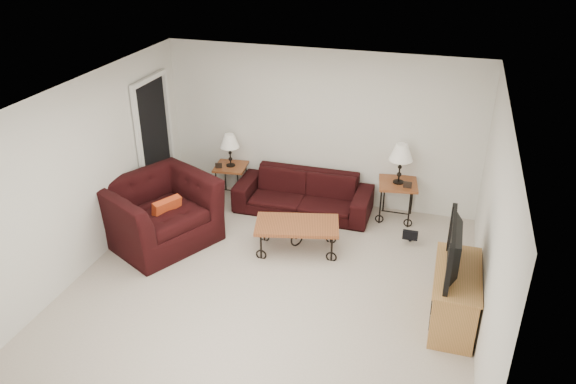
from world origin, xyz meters
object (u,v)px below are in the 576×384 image
Objects in this scene: side_table_left at (232,181)px; backpack at (411,229)px; side_table_right at (396,201)px; lamp_right at (400,164)px; armchair at (159,212)px; tv_stand at (454,296)px; sofa at (303,194)px; lamp_left at (230,150)px; coffee_table at (297,237)px; television at (460,249)px.

side_table_left is 1.29× the size of backpack.
lamp_right is (0.00, 0.00, 0.62)m from side_table_right.
lamp_right is at bearing -35.13° from armchair.
lamp_right is 2.52m from tv_stand.
sofa is 1.30m from side_table_left.
side_table_left is at bearing 0.00° from lamp_left.
side_table_left is 0.89× the size of side_table_right.
sofa is 1.17m from coffee_table.
tv_stand is at bearing -31.73° from side_table_left.
backpack is at bearing -14.51° from sofa.
lamp_right is at bearing 0.00° from lamp_left.
lamp_right is (2.73, 0.00, 0.66)m from side_table_left.
tv_stand is 1.76m from backpack.
armchair reaches higher than side_table_left.
armchair is 3.39× the size of backpack.
side_table_left is 0.54× the size of television.
tv_stand is (2.15, -0.94, 0.13)m from coffee_table.
television is at bearing -68.11° from lamp_right.
side_table_right reaches higher than side_table_left.
television is (4.08, -0.63, 0.52)m from armchair.
lamp_right is 1.94m from coffee_table.
sofa is 4.99× the size of backpack.
sofa reaches higher than coffee_table.
sofa is 1.85× the size of coffee_table.
lamp_left is 3.15m from backpack.
lamp_right reaches higher than backpack.
side_table_left is 0.38× the size of armchair.
side_table_right is 0.60× the size of television.
tv_stand reaches higher than side_table_left.
side_table_right is 1.00× the size of lamp_right.
lamp_right reaches higher than lamp_left.
side_table_right is at bearing 7.11° from sofa.
armchair is at bearing -152.73° from side_table_right.
side_table_right is 0.43× the size of armchair.
lamp_left is 2.10m from coffee_table.
lamp_right is 0.43× the size of armchair.
television is (-0.02, -0.00, 0.64)m from tv_stand.
armchair is (-1.95, -0.32, 0.25)m from coffee_table.
sofa is at bearing -170.48° from backpack.
coffee_table is 0.80× the size of armchair.
coffee_table is (1.51, -1.32, -0.61)m from lamp_left.
armchair reaches higher than coffee_table.
side_table_right is at bearing -158.11° from television.
coffee_table is 2.46m from television.
television is at bearing -71.16° from armchair.
tv_stand is (3.66, -2.27, 0.07)m from side_table_left.
television is at bearing -180.00° from tv_stand.
armchair is at bearing -152.73° from lamp_right.
lamp_left reaches higher than tv_stand.
tv_stand is 2.69× the size of backpack.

